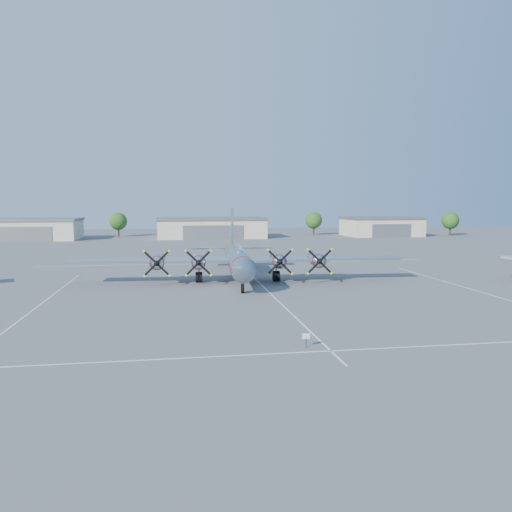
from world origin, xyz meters
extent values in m
plane|color=#525255|center=(0.00, 0.00, 0.00)|extent=(260.00, 260.00, 0.00)
cube|color=silver|center=(-22.00, -5.00, 0.01)|extent=(0.15, 40.00, 0.01)
cube|color=silver|center=(0.00, -5.00, 0.01)|extent=(0.15, 40.00, 0.01)
cube|color=silver|center=(22.00, -5.00, 0.01)|extent=(0.15, 40.00, 0.01)
cube|color=silver|center=(0.00, -22.00, 0.01)|extent=(60.00, 0.15, 0.01)
cube|color=silver|center=(0.00, 25.00, 0.01)|extent=(60.00, 0.15, 0.01)
cube|color=#B8AE92|center=(-45.00, 82.00, 2.40)|extent=(22.00, 14.00, 4.80)
cube|color=slate|center=(-45.00, 82.00, 5.10)|extent=(22.60, 14.60, 0.60)
cube|color=slate|center=(-45.00, 74.95, 1.80)|extent=(12.10, 0.20, 3.60)
cube|color=#B8AE92|center=(0.00, 82.00, 2.40)|extent=(28.00, 14.00, 4.80)
cube|color=slate|center=(0.00, 82.00, 5.10)|extent=(28.60, 14.60, 0.60)
cube|color=slate|center=(0.00, 74.95, 1.80)|extent=(15.40, 0.20, 3.60)
cube|color=#B8AE92|center=(48.00, 82.00, 2.40)|extent=(20.00, 14.00, 4.80)
cube|color=slate|center=(48.00, 82.00, 5.10)|extent=(20.60, 14.60, 0.60)
cube|color=slate|center=(48.00, 74.95, 1.80)|extent=(11.00, 0.20, 3.60)
cylinder|color=#382619|center=(-25.00, 90.00, 1.40)|extent=(0.50, 0.50, 2.80)
sphere|color=#194814|center=(-25.00, 90.00, 4.24)|extent=(4.80, 4.80, 4.80)
cylinder|color=#382619|center=(30.00, 88.00, 1.40)|extent=(0.50, 0.50, 2.80)
sphere|color=#194814|center=(30.00, 88.00, 4.24)|extent=(4.80, 4.80, 4.80)
cylinder|color=#382619|center=(68.00, 80.00, 1.40)|extent=(0.50, 0.50, 2.80)
sphere|color=#194814|center=(68.00, 80.00, 4.24)|extent=(4.80, 4.80, 4.80)
cylinder|color=black|center=(-1.35, -21.00, 0.35)|extent=(0.05, 0.05, 0.71)
cube|color=white|center=(-1.35, -21.00, 0.75)|extent=(0.49, 0.09, 0.35)
camera|label=1|loc=(-9.62, -51.58, 9.36)|focal=35.00mm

